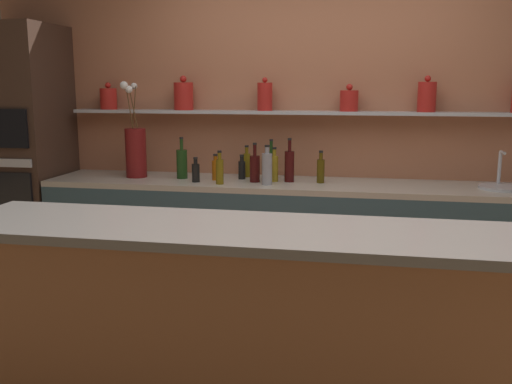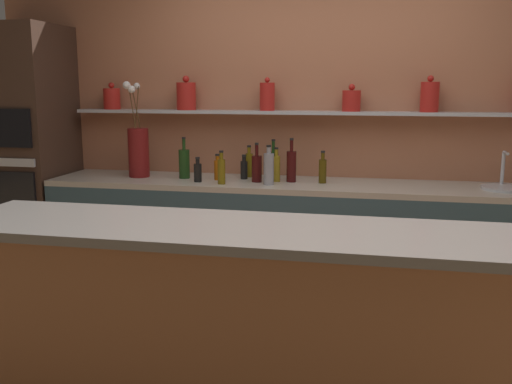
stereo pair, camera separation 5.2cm
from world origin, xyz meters
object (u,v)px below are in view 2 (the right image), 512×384
sink_fixture (505,186)px  bottle_oil_1 (249,164)px  oven_tower (27,159)px  bottle_wine_8 (184,163)px  bottle_sauce_2 (218,169)px  bottle_spirit_9 (269,168)px  bottle_wine_3 (273,165)px  bottle_sauce_11 (198,172)px  bottle_sauce_4 (244,169)px  bottle_oil_0 (323,170)px  flower_vase (138,149)px  bottle_oil_5 (276,168)px  bottle_wine_6 (257,168)px  bottle_oil_7 (221,170)px  bottle_wine_10 (291,166)px

sink_fixture → bottle_oil_1: (-1.79, 0.17, 0.07)m
oven_tower → bottle_wine_8: bearing=0.8°
bottle_oil_1 → bottle_sauce_2: size_ratio=1.25×
bottle_sauce_2 → bottle_spirit_9: size_ratio=0.69×
bottle_wine_3 → bottle_sauce_11: bottle_wine_3 is taller
bottle_sauce_4 → bottle_oil_0: bearing=-5.8°
flower_vase → sink_fixture: flower_vase is taller
bottle_wine_3 → bottle_oil_5: (0.04, -0.11, -0.01)m
bottle_oil_5 → bottle_wine_8: bottle_wine_8 is taller
bottle_wine_3 → bottle_spirit_9: 0.25m
bottle_wine_6 → bottle_oil_7: bearing=-147.4°
bottle_sauce_2 → bottle_spirit_9: (0.41, -0.13, 0.04)m
bottle_oil_0 → bottle_wine_10: bottle_wine_10 is taller
bottle_sauce_11 → bottle_wine_10: bearing=12.0°
bottle_sauce_2 → bottle_wine_8: bearing=174.2°
bottle_wine_3 → bottle_wine_10: bearing=-33.0°
bottle_wine_6 → oven_tower: bearing=178.9°
bottle_sauce_11 → bottle_oil_1: bearing=44.2°
bottle_oil_1 → bottle_wine_10: (0.35, -0.16, 0.02)m
flower_vase → sink_fixture: (2.61, -0.00, -0.19)m
bottle_sauce_2 → flower_vase: bearing=177.8°
sink_fixture → bottle_spirit_9: size_ratio=1.08×
bottle_oil_7 → bottle_spirit_9: size_ratio=0.85×
sink_fixture → bottle_spirit_9: bottle_spirit_9 is taller
bottle_sauce_4 → bottle_spirit_9: size_ratio=0.65×
oven_tower → bottle_oil_7: bearing=-6.2°
bottle_sauce_2 → bottle_wine_10: (0.54, 0.03, 0.04)m
bottle_oil_0 → bottle_spirit_9: bottle_spirit_9 is taller
bottle_sauce_4 → bottle_wine_8: size_ratio=0.59×
flower_vase → bottle_wine_10: (1.17, 0.00, -0.09)m
bottle_sauce_2 → bottle_oil_7: bearing=-65.7°
bottle_oil_5 → bottle_oil_7: 0.40m
bottle_oil_1 → bottle_wine_8: 0.49m
bottle_wine_3 → bottle_oil_7: 0.43m
sink_fixture → bottle_spirit_9: 1.59m
bottle_oil_0 → bottle_wine_6: bottle_wine_6 is taller
bottle_oil_0 → bottle_wine_6: size_ratio=0.82×
bottle_wine_8 → bottle_wine_10: (0.81, 0.00, 0.01)m
bottle_wine_3 → bottle_oil_7: bottle_wine_3 is taller
bottle_wine_6 → bottle_spirit_9: bottle_wine_6 is taller
bottle_spirit_9 → bottle_wine_10: bearing=48.4°
bottle_sauce_4 → bottle_oil_5: (0.25, -0.07, 0.03)m
bottle_oil_1 → bottle_spirit_9: (0.21, -0.32, 0.02)m
bottle_oil_0 → bottle_sauce_2: bottle_oil_0 is taller
bottle_sauce_4 → bottle_wine_10: size_ratio=0.58×
bottle_sauce_2 → bottle_oil_7: size_ratio=0.81×
bottle_wine_8 → bottle_oil_1: bearing=19.5°
bottle_oil_0 → bottle_wine_8: size_ratio=0.75×
bottle_oil_1 → oven_tower: bearing=-174.2°
bottle_sauce_2 → oven_tower: bearing=179.7°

